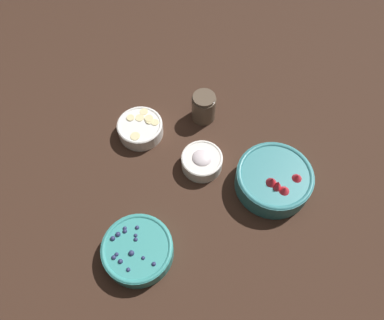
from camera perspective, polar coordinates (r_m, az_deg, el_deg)
The scene contains 6 objects.
ground_plane at distance 1.11m, azimuth -2.98°, elevation -4.20°, with size 4.00×4.00×0.00m, color #382319.
bowl_strawberries at distance 1.10m, azimuth 12.39°, elevation -2.82°, with size 0.22×0.22×0.09m.
bowl_blueberries at distance 1.02m, azimuth -8.29°, elevation -13.37°, with size 0.19×0.19×0.06m.
bowl_bananas at distance 1.19m, azimuth -7.88°, elevation 4.90°, with size 0.14×0.14×0.05m.
bowl_cream at distance 1.11m, azimuth 1.69°, elevation -0.26°, with size 0.12×0.12×0.06m.
jar_chocolate at distance 1.21m, azimuth 1.79°, elevation 7.96°, with size 0.08×0.08×0.10m.
Camera 1 is at (0.27, 0.41, 0.99)m, focal length 35.00 mm.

